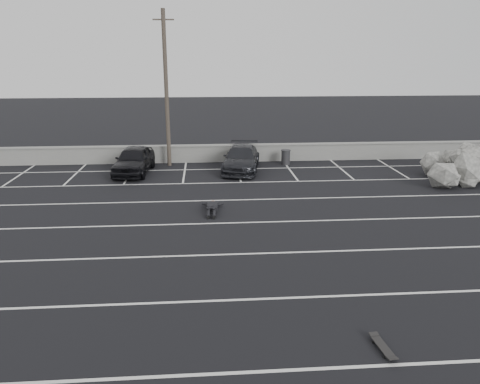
{
  "coord_description": "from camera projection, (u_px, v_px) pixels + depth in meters",
  "views": [
    {
      "loc": [
        -0.83,
        -14.22,
        6.35
      ],
      "look_at": [
        0.55,
        3.88,
        1.0
      ],
      "focal_mm": 35.0,
      "sensor_mm": 36.0,
      "label": 1
    }
  ],
  "objects": [
    {
      "name": "ground",
      "position": [
        232.0,
        254.0,
        15.46
      ],
      "size": [
        120.0,
        120.0,
        0.0
      ],
      "primitive_type": "plane",
      "color": "black",
      "rests_on": "ground"
    },
    {
      "name": "seawall",
      "position": [
        219.0,
        153.0,
        28.69
      ],
      "size": [
        50.0,
        0.45,
        1.06
      ],
      "color": "gray",
      "rests_on": "ground"
    },
    {
      "name": "stall_lines",
      "position": [
        224.0,
        212.0,
        19.67
      ],
      "size": [
        36.0,
        20.05,
        0.01
      ],
      "color": "silver",
      "rests_on": "ground"
    },
    {
      "name": "car_left",
      "position": [
        134.0,
        160.0,
        25.88
      ],
      "size": [
        2.16,
        4.52,
        1.49
      ],
      "primitive_type": "imported",
      "rotation": [
        0.0,
        0.0,
        -0.09
      ],
      "color": "black",
      "rests_on": "ground"
    },
    {
      "name": "car_right",
      "position": [
        241.0,
        158.0,
        26.5
      ],
      "size": [
        2.67,
        4.98,
        1.37
      ],
      "primitive_type": "imported",
      "rotation": [
        0.0,
        0.0,
        -0.16
      ],
      "color": "black",
      "rests_on": "ground"
    },
    {
      "name": "utility_pole",
      "position": [
        166.0,
        89.0,
        26.61
      ],
      "size": [
        1.17,
        0.23,
        8.77
      ],
      "color": "#4C4238",
      "rests_on": "ground"
    },
    {
      "name": "trash_bin",
      "position": [
        286.0,
        157.0,
        27.99
      ],
      "size": [
        0.69,
        0.69,
        0.88
      ],
      "rotation": [
        0.0,
        0.0,
        0.22
      ],
      "color": "#29282B",
      "rests_on": "ground"
    },
    {
      "name": "riprap_pile",
      "position": [
        467.0,
        169.0,
        24.44
      ],
      "size": [
        5.19,
        4.47,
        1.47
      ],
      "color": "#9C9A92",
      "rests_on": "ground"
    },
    {
      "name": "person",
      "position": [
        212.0,
        204.0,
        19.9
      ],
      "size": [
        1.27,
        2.55,
        0.49
      ],
      "primitive_type": null,
      "rotation": [
        0.0,
        0.0,
        -0.07
      ],
      "color": "black",
      "rests_on": "ground"
    },
    {
      "name": "skateboard",
      "position": [
        383.0,
        347.0,
        10.43
      ],
      "size": [
        0.3,
        0.87,
        0.1
      ],
      "rotation": [
        0.0,
        0.0,
        0.1
      ],
      "color": "black",
      "rests_on": "ground"
    }
  ]
}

